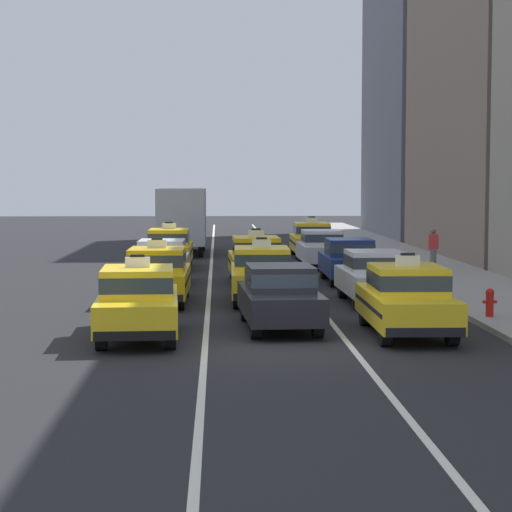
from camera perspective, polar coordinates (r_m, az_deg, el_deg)
The scene contains 20 objects.
ground_plane at distance 20.98m, azimuth 1.35°, elevation -5.51°, with size 160.00×160.00×0.00m, color #232326.
lane_stripe_left_center at distance 40.78m, azimuth -2.68°, elevation -0.65°, with size 0.14×80.00×0.01m, color silver.
lane_stripe_center_right at distance 40.88m, azimuth 1.81°, elevation -0.64°, with size 0.14×80.00×0.01m, color silver.
sidewalk_curb at distance 36.79m, azimuth 11.11°, elevation -1.17°, with size 4.00×90.00×0.15m, color #9E9993.
building_facade_row at distance 46.85m, azimuth 14.93°, elevation 13.46°, with size 6.00×55.67×26.89m.
taxi_left_nearest at distance 22.31m, azimuth -7.00°, elevation -2.66°, with size 2.01×4.64×1.96m.
taxi_left_second at distance 28.68m, azimuth -5.85°, elevation -1.07°, with size 1.85×4.57×1.96m.
sedan_left_third at distance 33.93m, azimuth -5.58°, elevation -0.27°, with size 1.82×4.32×1.58m.
taxi_left_fourth at distance 39.98m, azimuth -5.15°, elevation 0.49°, with size 1.85×4.57×1.96m.
box_truck_left_fifth at distance 48.29m, azimuth -4.36°, elevation 2.24°, with size 2.32×6.97×3.27m.
sedan_center_nearest at distance 23.59m, azimuth 1.41°, elevation -2.31°, with size 1.98×4.39×1.58m.
taxi_center_second at distance 28.83m, azimuth 0.33°, elevation -1.02°, with size 1.87×4.58×1.96m.
taxi_center_third at distance 34.28m, azimuth -0.01°, elevation -0.15°, with size 1.94×4.61×1.96m.
taxi_right_nearest at distance 22.89m, azimuth 8.89°, elevation -2.50°, with size 1.85×4.57×1.96m.
sedan_right_second at distance 28.71m, azimuth 7.01°, elevation -1.14°, with size 1.86×4.34×1.58m.
sedan_right_third at distance 34.53m, azimuth 5.52°, elevation -0.19°, with size 1.78×4.31×1.58m.
sedan_right_fourth at distance 40.59m, azimuth 3.89°, elevation 0.51°, with size 1.81×4.32×1.58m.
taxi_right_fifth at distance 46.06m, azimuth 3.30°, elevation 1.02°, with size 1.84×4.57×1.96m.
pedestrian_by_storefront at distance 37.44m, azimuth 10.45°, elevation 0.34°, with size 0.36×0.24×1.66m.
fire_hydrant at distance 25.49m, azimuth 13.67°, elevation -2.61°, with size 0.36×0.22×0.73m.
Camera 1 is at (-1.31, -20.62, 3.62)m, focal length 67.57 mm.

